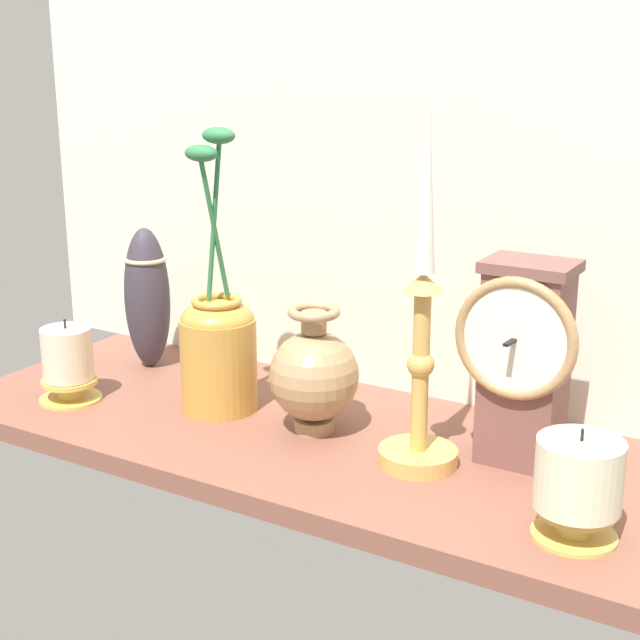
# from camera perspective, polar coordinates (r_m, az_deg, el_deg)

# --- Properties ---
(ground_plane) EXTENTS (1.00, 0.36, 0.02)m
(ground_plane) POSITION_cam_1_polar(r_m,az_deg,el_deg) (1.13, 0.79, -7.52)
(ground_plane) COLOR brown
(back_wall) EXTENTS (1.20, 0.02, 0.65)m
(back_wall) POSITION_cam_1_polar(r_m,az_deg,el_deg) (1.21, 5.36, 10.49)
(back_wall) COLOR silver
(back_wall) RESTS_ON ground_plane
(mantel_clock) EXTENTS (0.13, 0.10, 0.23)m
(mantel_clock) POSITION_cam_1_polar(r_m,az_deg,el_deg) (1.04, 12.18, -2.29)
(mantel_clock) COLOR brown
(mantel_clock) RESTS_ON ground_plane
(candlestick_tall_left) EXTENTS (0.09, 0.09, 0.41)m
(candlestick_tall_left) POSITION_cam_1_polar(r_m,az_deg,el_deg) (1.01, 6.15, -1.47)
(candlestick_tall_left) COLOR tan
(candlestick_tall_left) RESTS_ON ground_plane
(brass_vase_bulbous) EXTENTS (0.11, 0.11, 0.15)m
(brass_vase_bulbous) POSITION_cam_1_polar(r_m,az_deg,el_deg) (1.12, -0.27, -3.26)
(brass_vase_bulbous) COLOR #A28159
(brass_vase_bulbous) RESTS_ON ground_plane
(brass_vase_jar) EXTENTS (0.10, 0.10, 0.35)m
(brass_vase_jar) POSITION_cam_1_polar(r_m,az_deg,el_deg) (1.19, -6.12, -1.44)
(brass_vase_jar) COLOR #BB8839
(brass_vase_jar) RESTS_ON ground_plane
(pillar_candle_front) EXTENTS (0.08, 0.08, 0.11)m
(pillar_candle_front) POSITION_cam_1_polar(r_m,az_deg,el_deg) (1.26, -14.99, -2.58)
(pillar_candle_front) COLOR gold
(pillar_candle_front) RESTS_ON ground_plane
(pillar_candle_near_clock) EXTENTS (0.08, 0.08, 0.11)m
(pillar_candle_near_clock) POSITION_cam_1_polar(r_m,az_deg,el_deg) (0.92, 15.33, -9.58)
(pillar_candle_near_clock) COLOR gold
(pillar_candle_near_clock) RESTS_ON ground_plane
(tall_ceramic_vase) EXTENTS (0.06, 0.06, 0.20)m
(tall_ceramic_vase) POSITION_cam_1_polar(r_m,az_deg,el_deg) (1.36, -10.40, 1.37)
(tall_ceramic_vase) COLOR #36303C
(tall_ceramic_vase) RESTS_ON ground_plane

